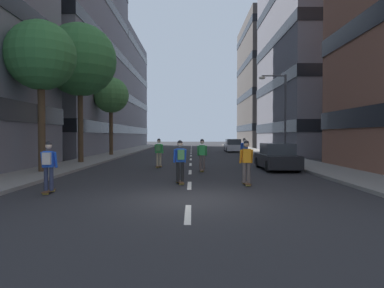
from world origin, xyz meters
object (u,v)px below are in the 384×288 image
object	(u,v)px
street_tree_mid	(112,96)
street_tree_far	(42,56)
streetlamp_right	(282,107)
skater_2	(160,151)
skater_5	(50,164)
street_tree_near	(81,60)
parked_car_near	(278,158)
skater_1	(246,149)
skater_4	(181,159)
skater_3	(203,153)
skater_0	(248,160)
parked_car_mid	(234,146)

from	to	relation	value
street_tree_mid	street_tree_far	bearing A→B (deg)	-90.00
streetlamp_right	street_tree_mid	bearing A→B (deg)	156.83
skater_2	skater_5	size ratio (longest dim) A/B	1.00
street_tree_near	skater_2	distance (m)	8.70
parked_car_near	skater_1	bearing A→B (deg)	102.97
streetlamp_right	skater_2	xyz separation A→B (m)	(-8.86, -5.54, -3.12)
skater_2	skater_4	bearing A→B (deg)	-77.93
skater_2	skater_4	size ratio (longest dim) A/B	1.00
street_tree_mid	skater_1	bearing A→B (deg)	-35.95
skater_2	skater_3	bearing A→B (deg)	-42.84
skater_0	skater_3	world-z (taller)	same
parked_car_mid	skater_4	xyz separation A→B (m)	(-5.35, -27.36, 0.32)
street_tree_mid	street_tree_far	size ratio (longest dim) A/B	0.96
skater_0	skater_3	bearing A→B (deg)	106.95
street_tree_far	skater_1	world-z (taller)	street_tree_far
skater_0	parked_car_mid	bearing A→B (deg)	84.42
skater_5	skater_0	bearing A→B (deg)	15.61
street_tree_mid	skater_4	size ratio (longest dim) A/B	4.11
streetlamp_right	skater_0	distance (m)	14.36
street_tree_near	skater_5	world-z (taller)	street_tree_near
skater_3	streetlamp_right	bearing A→B (deg)	51.77
skater_0	skater_4	distance (m)	2.67
parked_car_mid	skater_0	distance (m)	27.86
parked_car_near	street_tree_near	xyz separation A→B (m)	(-12.53, 4.06, 6.41)
streetlamp_right	skater_2	bearing A→B (deg)	-147.98
parked_car_near	street_tree_far	bearing A→B (deg)	-170.03
street_tree_near	skater_4	bearing A→B (deg)	-54.11
skater_0	skater_5	bearing A→B (deg)	-164.39
streetlamp_right	street_tree_near	bearing A→B (deg)	-168.59
skater_0	skater_5	distance (m)	7.31
streetlamp_right	skater_2	distance (m)	10.90
skater_3	skater_5	world-z (taller)	same
skater_3	street_tree_near	bearing A→B (deg)	148.54
skater_3	skater_4	bearing A→B (deg)	-101.93
streetlamp_right	skater_0	bearing A→B (deg)	-109.41
street_tree_mid	skater_0	world-z (taller)	street_tree_mid
street_tree_near	street_tree_mid	distance (m)	9.22
street_tree_far	skater_5	bearing A→B (deg)	-65.14
streetlamp_right	street_tree_far	bearing A→B (deg)	-147.61
skater_1	skater_2	world-z (taller)	same
street_tree_mid	street_tree_far	distance (m)	15.38
street_tree_far	skater_5	xyz separation A→B (m)	(2.78, -6.00, -4.97)
street_tree_mid	street_tree_far	world-z (taller)	street_tree_far
parked_car_mid	street_tree_far	bearing A→B (deg)	-117.87
skater_0	skater_1	distance (m)	11.26
skater_1	skater_2	bearing A→B (deg)	-149.00
skater_3	parked_car_mid	bearing A→B (deg)	79.13
skater_4	skater_0	bearing A→B (deg)	-7.94
street_tree_far	skater_3	size ratio (longest dim) A/B	4.30
parked_car_mid	street_tree_mid	bearing A→B (deg)	-146.43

